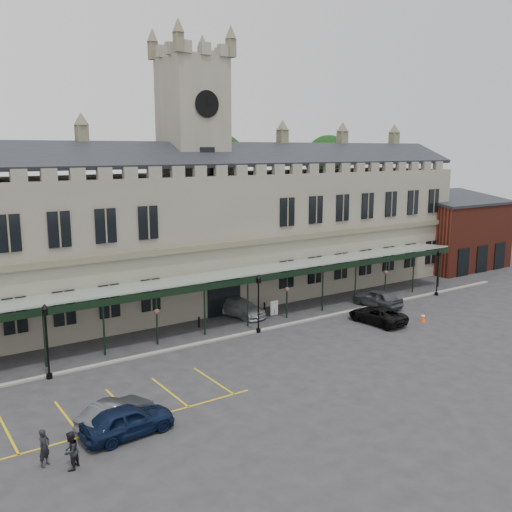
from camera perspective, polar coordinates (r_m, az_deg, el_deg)
ground at (r=41.46m, az=4.74°, el=-9.45°), size 140.00×140.00×0.00m
station_building at (r=52.82m, az=-6.07°, el=2.13°), size 60.00×10.36×17.30m
clock_tower at (r=52.34m, az=-6.26°, el=9.36°), size 5.60×5.60×24.80m
canopy at (r=46.51m, az=-1.02°, el=-4.08°), size 50.00×4.10×4.30m
brick_annex at (r=73.50m, az=19.21°, el=2.16°), size 12.40×8.36×9.23m
kerb at (r=45.60m, az=0.36°, el=-7.45°), size 60.00×0.40×0.12m
parking_markings at (r=33.71m, az=-13.01°, el=-14.58°), size 16.00×6.00×0.01m
tree_behind_mid at (r=64.12m, az=-3.71°, el=9.35°), size 6.00×6.00×16.00m
tree_behind_right at (r=73.57m, az=7.22°, el=9.44°), size 6.00×6.00×16.00m
lamp_post_left at (r=37.98m, az=-20.22°, el=-7.38°), size 0.46×0.46×4.88m
lamp_post_mid at (r=44.53m, az=0.25°, el=-4.23°), size 0.45×0.45×4.71m
lamp_post_right at (r=58.67m, az=17.73°, el=-1.15°), size 0.44×0.44×4.64m
traffic_cone at (r=50.01m, az=16.35°, el=-5.89°), size 0.46×0.46×0.74m
sign_board at (r=49.78m, az=1.83°, el=-5.23°), size 0.74×0.11×1.27m
bollard_left at (r=46.68m, az=-5.73°, el=-6.60°), size 0.15×0.15×0.87m
bollard_right at (r=50.80m, az=0.85°, el=-5.13°), size 0.15×0.15×0.85m
car_left_a at (r=30.46m, az=-12.69°, el=-15.75°), size 4.83×2.20×1.61m
car_left_b at (r=31.56m, az=-13.85°, el=-15.01°), size 4.58×3.02×1.43m
car_taxi at (r=49.52m, az=-1.66°, el=-5.14°), size 3.22×5.59×1.52m
car_van at (r=48.51m, az=12.03°, el=-5.78°), size 2.75×5.26×1.41m
car_right_a at (r=53.44m, az=12.05°, el=-4.12°), size 2.27×4.96×1.65m
person_a at (r=28.89m, az=-20.41°, el=-17.53°), size 0.77×0.73×1.78m
person_b at (r=28.25m, az=-18.05°, el=-18.04°), size 1.10×1.09×1.79m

